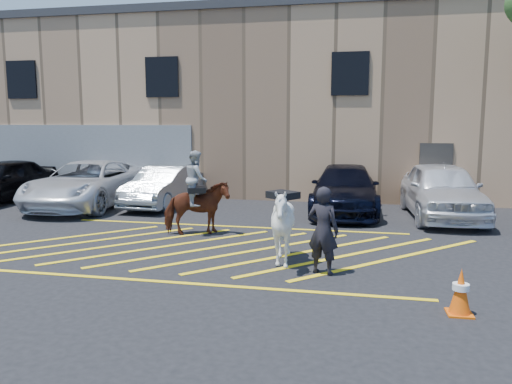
% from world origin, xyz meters
% --- Properties ---
extents(ground, '(90.00, 90.00, 0.00)m').
position_xyz_m(ground, '(0.00, 0.00, 0.00)').
color(ground, black).
rests_on(ground, ground).
extents(car_black_suv, '(2.18, 4.81, 1.60)m').
position_xyz_m(car_black_suv, '(-9.40, 4.63, 0.80)').
color(car_black_suv, black).
rests_on(car_black_suv, ground).
extents(car_white_pickup, '(2.84, 5.80, 1.59)m').
position_xyz_m(car_white_pickup, '(-5.79, 4.42, 0.79)').
color(car_white_pickup, silver).
rests_on(car_white_pickup, ground).
extents(car_silver_sedan, '(1.66, 4.26, 1.38)m').
position_xyz_m(car_silver_sedan, '(-3.28, 5.07, 0.69)').
color(car_silver_sedan, '#929AA0').
rests_on(car_silver_sedan, ground).
extents(car_blue_suv, '(2.18, 5.21, 1.50)m').
position_xyz_m(car_blue_suv, '(2.97, 5.16, 0.75)').
color(car_blue_suv, black).
rests_on(car_blue_suv, ground).
extents(car_white_suv, '(2.31, 5.15, 1.72)m').
position_xyz_m(car_white_suv, '(5.90, 4.76, 0.86)').
color(car_white_suv, silver).
rests_on(car_white_suv, ground).
extents(handler, '(0.73, 0.59, 1.72)m').
position_xyz_m(handler, '(2.75, -1.68, 0.86)').
color(handler, black).
rests_on(handler, ground).
extents(warehouse, '(32.42, 10.20, 7.30)m').
position_xyz_m(warehouse, '(-0.01, 11.99, 3.65)').
color(warehouse, tan).
rests_on(warehouse, ground).
extents(hatching_zone, '(12.60, 5.12, 0.01)m').
position_xyz_m(hatching_zone, '(-0.00, -0.30, 0.01)').
color(hatching_zone, yellow).
rests_on(hatching_zone, ground).
extents(mounted_bay, '(1.84, 1.34, 2.21)m').
position_xyz_m(mounted_bay, '(-0.73, 1.05, 0.89)').
color(mounted_bay, '#5E2C16').
rests_on(mounted_bay, ground).
extents(saddled_white, '(1.95, 1.99, 1.64)m').
position_xyz_m(saddled_white, '(1.89, -1.21, 0.83)').
color(saddled_white, white).
rests_on(saddled_white, ground).
extents(traffic_cone, '(0.39, 0.39, 0.73)m').
position_xyz_m(traffic_cone, '(4.98, -3.34, 0.37)').
color(traffic_cone, '#DD5209').
rests_on(traffic_cone, ground).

